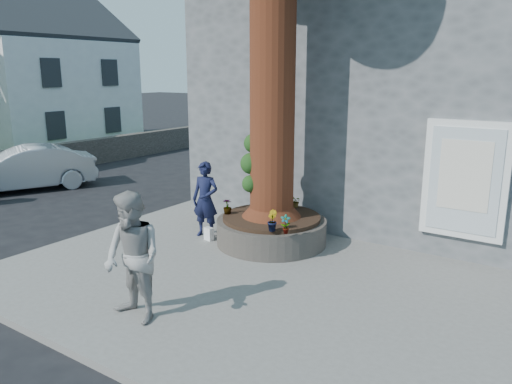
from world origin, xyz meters
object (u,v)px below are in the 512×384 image
Objects in this scene: planter at (271,230)px; woman at (133,258)px; car_silver at (25,169)px; man at (205,200)px.

woman is at bearing -87.75° from planter.
car_silver is at bearing 178.91° from planter.
woman is at bearing 1.42° from car_silver.
man is at bearing 20.71° from car_silver.
woman reaches higher than car_silver.
planter is 1.39× the size of man.
woman is 0.46× the size of car_silver.
planter is 3.99m from woman.
man is at bearing -164.22° from planter.
planter is 9.28m from car_silver.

